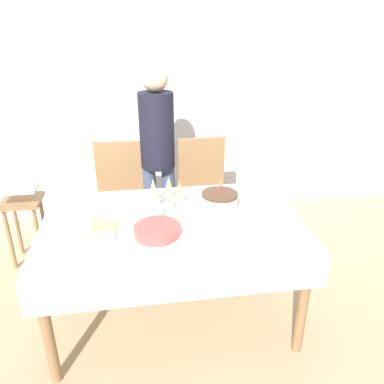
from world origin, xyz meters
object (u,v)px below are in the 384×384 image
object	(u,v)px
champagne_tray	(165,196)
high_chair	(22,210)
birthday_cake	(220,202)
dining_chair_far_right	(203,191)
dining_chair_far_left	(121,197)
plate_stack_main	(157,230)
person_standing	(157,145)
plate_stack_dessert	(149,213)

from	to	relation	value
champagne_tray	high_chair	world-z (taller)	champagne_tray
birthday_cake	champagne_tray	bearing A→B (deg)	160.98
dining_chair_far_right	high_chair	bearing A→B (deg)	-179.88
dining_chair_far_left	champagne_tray	xyz separation A→B (m)	(0.32, -0.63, 0.27)
birthday_cake	plate_stack_main	world-z (taller)	birthday_cake
plate_stack_main	person_standing	world-z (taller)	person_standing
champagne_tray	person_standing	size ratio (longest dim) A/B	0.20
plate_stack_dessert	dining_chair_far_right	bearing A→B (deg)	56.68
plate_stack_main	high_chair	xyz separation A→B (m)	(-1.02, 0.97, -0.28)
person_standing	plate_stack_main	bearing A→B (deg)	-94.34
dining_chair_far_left	high_chair	size ratio (longest dim) A/B	1.38
dining_chair_far_left	dining_chair_far_right	size ratio (longest dim) A/B	1.00
dining_chair_far_left	person_standing	distance (m)	0.52
high_chair	champagne_tray	bearing A→B (deg)	-29.57
birthday_cake	champagne_tray	distance (m)	0.36
dining_chair_far_left	high_chair	xyz separation A→B (m)	(-0.78, -0.00, -0.06)
birthday_cake	plate_stack_dessert	size ratio (longest dim) A/B	1.18
birthday_cake	person_standing	distance (m)	0.91
person_standing	high_chair	xyz separation A→B (m)	(-1.10, -0.09, -0.46)
dining_chair_far_right	birthday_cake	distance (m)	0.79
dining_chair_far_left	high_chair	distance (m)	0.78
dining_chair_far_right	champagne_tray	bearing A→B (deg)	-120.45
plate_stack_dessert	dining_chair_far_left	bearing A→B (deg)	105.47
dining_chair_far_right	plate_stack_main	size ratio (longest dim) A/B	3.69
plate_stack_dessert	birthday_cake	bearing A→B (deg)	-0.76
champagne_tray	person_standing	distance (m)	0.73
dining_chair_far_left	dining_chair_far_right	distance (m)	0.69
champagne_tray	plate_stack_main	xyz separation A→B (m)	(-0.08, -0.35, -0.05)
champagne_tray	plate_stack_dessert	world-z (taller)	champagne_tray
dining_chair_far_left	high_chair	bearing A→B (deg)	-179.79
plate_stack_dessert	person_standing	bearing A→B (deg)	81.86
dining_chair_far_right	plate_stack_main	distance (m)	1.10
person_standing	high_chair	distance (m)	1.20
high_chair	person_standing	bearing A→B (deg)	4.82
champagne_tray	plate_stack_main	size ratio (longest dim) A/B	1.18
dining_chair_far_left	plate_stack_main	size ratio (longest dim) A/B	3.69
plate_stack_main	high_chair	distance (m)	1.44
plate_stack_dessert	person_standing	size ratio (longest dim) A/B	0.12
dining_chair_far_right	champagne_tray	distance (m)	0.78
champagne_tray	plate_stack_dessert	distance (m)	0.17
dining_chair_far_right	birthday_cake	xyz separation A→B (m)	(-0.03, -0.74, 0.26)
plate_stack_dessert	high_chair	world-z (taller)	plate_stack_dessert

